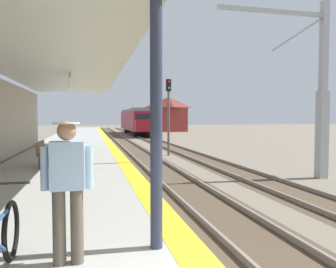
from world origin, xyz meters
The scene contains 9 objects.
station_platform centered at (-2.50, 16.00, 0.45)m, with size 5.00×80.00×0.91m.
track_pair_nearest_platform centered at (1.90, 20.00, 0.05)m, with size 2.34×120.00×0.16m.
track_pair_middle centered at (5.30, 20.00, 0.05)m, with size 2.34×120.00×0.16m.
approaching_train centered at (5.30, 47.93, 2.18)m, with size 2.93×19.60×4.76m.
commuter_person centered at (-1.75, 1.68, 1.84)m, with size 0.59×0.30×1.67m.
rail_signal_post centered at (3.72, 19.71, 3.19)m, with size 0.32×0.34×5.20m.
catenary_pylon_far_side centered at (7.88, 9.99, 3.60)m, with size 5.00×0.40×7.50m.
platform_bench centered at (-3.06, 9.91, 1.37)m, with size 0.45×1.60×0.88m.
distant_trackside_house centered at (12.68, 57.49, 3.34)m, with size 6.60×5.28×6.40m.
Camera 1 is at (-1.48, -2.29, 2.62)m, focal length 35.42 mm.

